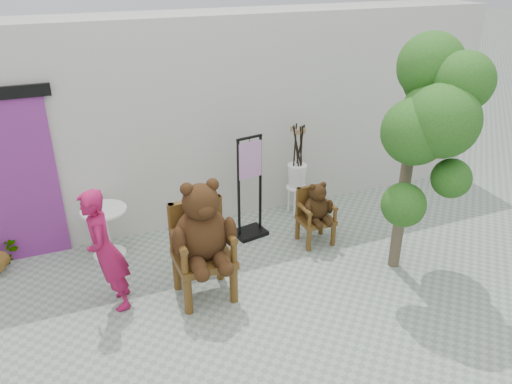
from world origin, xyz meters
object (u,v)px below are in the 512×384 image
chair_big (202,234)px  chair_small (316,208)px  person (105,251)px  tree (434,111)px  display_stand (250,199)px  stool_bucket (297,175)px  cafe_table (106,227)px

chair_big → chair_small: chair_big is taller
chair_big → chair_small: 1.92m
person → tree: tree is taller
person → display_stand: display_stand is taller
chair_big → person: chair_big is taller
chair_big → person: (-1.06, 0.21, -0.10)m
person → display_stand: (2.09, 0.90, -0.16)m
chair_small → tree: 2.09m
chair_big → tree: size_ratio=0.51×
chair_big → chair_small: bearing=17.7°
chair_big → stool_bucket: chair_big is taller
person → cafe_table: person is taller
tree → chair_small: bearing=126.7°
chair_big → tree: tree is taller
chair_big → display_stand: bearing=47.1°
chair_small → person: bearing=-172.8°
display_stand → chair_small: bearing=-45.1°
chair_small → display_stand: size_ratio=0.61×
chair_big → stool_bucket: size_ratio=1.04×
chair_small → stool_bucket: bearing=80.2°
chair_small → stool_bucket: 0.93m
tree → display_stand: bearing=134.4°
chair_small → chair_big: bearing=-162.3°
chair_small → cafe_table: 2.86m
person → display_stand: 2.28m
display_stand → stool_bucket: display_stand is taller
chair_small → cafe_table: chair_small is taller
stool_bucket → tree: 2.57m
cafe_table → chair_big: bearing=-54.7°
cafe_table → display_stand: size_ratio=0.47×
chair_small → display_stand: bearing=145.5°
tree → person: bearing=168.9°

